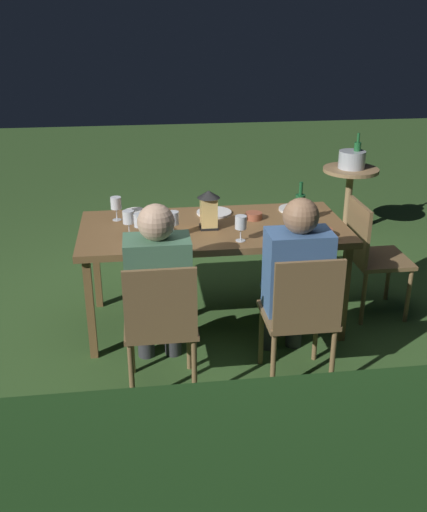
# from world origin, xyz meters

# --- Properties ---
(ground_plane) EXTENTS (16.00, 16.00, 0.00)m
(ground_plane) POSITION_xyz_m (0.00, 0.00, 0.00)
(ground_plane) COLOR #385B28
(dining_table) EXTENTS (1.83, 0.87, 0.75)m
(dining_table) POSITION_xyz_m (0.00, 0.00, 0.70)
(dining_table) COLOR brown
(dining_table) RESTS_ON ground
(chair_head_near) EXTENTS (0.40, 0.42, 0.87)m
(chair_head_near) POSITION_xyz_m (-1.16, 0.00, 0.49)
(chair_head_near) COLOR brown
(chair_head_near) RESTS_ON ground
(chair_side_right_a) EXTENTS (0.42, 0.40, 0.87)m
(chair_side_right_a) POSITION_xyz_m (-0.41, 0.83, 0.49)
(chair_side_right_a) COLOR brown
(chair_side_right_a) RESTS_ON ground
(person_in_blue) EXTENTS (0.38, 0.47, 1.15)m
(person_in_blue) POSITION_xyz_m (-0.41, 0.63, 0.64)
(person_in_blue) COLOR #426699
(person_in_blue) RESTS_ON ground
(chair_side_right_b) EXTENTS (0.42, 0.40, 0.87)m
(chair_side_right_b) POSITION_xyz_m (0.41, 0.83, 0.49)
(chair_side_right_b) COLOR brown
(chair_side_right_b) RESTS_ON ground
(person_in_green) EXTENTS (0.38, 0.47, 1.15)m
(person_in_green) POSITION_xyz_m (0.41, 0.63, 0.64)
(person_in_green) COLOR #4C7A5B
(person_in_green) RESTS_ON ground
(lantern_centerpiece) EXTENTS (0.15, 0.15, 0.27)m
(lantern_centerpiece) POSITION_xyz_m (0.04, 0.03, 0.90)
(lantern_centerpiece) COLOR black
(lantern_centerpiece) RESTS_ON dining_table
(green_bottle_on_table) EXTENTS (0.07, 0.07, 0.29)m
(green_bottle_on_table) POSITION_xyz_m (-0.61, -0.00, 0.86)
(green_bottle_on_table) COLOR #195128
(green_bottle_on_table) RESTS_ON dining_table
(wine_glass_a) EXTENTS (0.08, 0.08, 0.17)m
(wine_glass_a) POSITION_xyz_m (0.66, -0.21, 0.87)
(wine_glass_a) COLOR silver
(wine_glass_a) RESTS_ON dining_table
(wine_glass_b) EXTENTS (0.08, 0.08, 0.17)m
(wine_glass_b) POSITION_xyz_m (0.58, 0.10, 0.87)
(wine_glass_b) COLOR silver
(wine_glass_b) RESTS_ON dining_table
(wine_glass_c) EXTENTS (0.08, 0.08, 0.17)m
(wine_glass_c) POSITION_xyz_m (-0.14, 0.30, 0.87)
(wine_glass_c) COLOR silver
(wine_glass_c) RESTS_ON dining_table
(wine_glass_d) EXTENTS (0.08, 0.08, 0.17)m
(wine_glass_d) POSITION_xyz_m (0.29, 0.16, 0.87)
(wine_glass_d) COLOR silver
(wine_glass_d) RESTS_ON dining_table
(wine_glass_e) EXTENTS (0.08, 0.08, 0.17)m
(wine_glass_e) POSITION_xyz_m (0.50, 0.18, 0.87)
(wine_glass_e) COLOR silver
(wine_glass_e) RESTS_ON dining_table
(plate_a) EXTENTS (0.25, 0.25, 0.01)m
(plate_a) POSITION_xyz_m (-0.65, -0.26, 0.76)
(plate_a) COLOR silver
(plate_a) RESTS_ON dining_table
(plate_b) EXTENTS (0.26, 0.26, 0.01)m
(plate_b) POSITION_xyz_m (-0.04, -0.26, 0.76)
(plate_b) COLOR white
(plate_b) RESTS_ON dining_table
(bowl_olives) EXTENTS (0.15, 0.15, 0.04)m
(bowl_olives) POSITION_xyz_m (0.48, 0.32, 0.77)
(bowl_olives) COLOR silver
(bowl_olives) RESTS_ON dining_table
(bowl_bread) EXTENTS (0.15, 0.15, 0.04)m
(bowl_bread) POSITION_xyz_m (0.53, -0.29, 0.77)
(bowl_bread) COLOR silver
(bowl_bread) RESTS_ON dining_table
(bowl_salad) EXTENTS (0.12, 0.12, 0.05)m
(bowl_salad) POSITION_xyz_m (-0.30, -0.11, 0.78)
(bowl_salad) COLOR #9E5138
(bowl_salad) RESTS_ON dining_table
(bowl_dip) EXTENTS (0.14, 0.14, 0.06)m
(bowl_dip) POSITION_xyz_m (-0.68, 0.30, 0.78)
(bowl_dip) COLOR #9E5138
(bowl_dip) RESTS_ON dining_table
(side_table) EXTENTS (0.54, 0.54, 0.69)m
(side_table) POSITION_xyz_m (-1.58, -1.63, 0.46)
(side_table) COLOR #9E7A51
(side_table) RESTS_ON ground
(ice_bucket) EXTENTS (0.26, 0.26, 0.34)m
(ice_bucket) POSITION_xyz_m (-1.58, -1.63, 0.79)
(ice_bucket) COLOR #B2B7BF
(ice_bucket) RESTS_ON side_table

